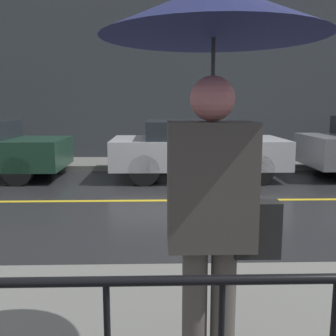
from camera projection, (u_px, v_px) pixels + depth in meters
name	position (u px, v px, depth m)	size (l,w,h in m)	color
ground_plane	(203.00, 200.00, 7.08)	(80.00, 80.00, 0.00)	#262628
sidewalk_far	(186.00, 163.00, 11.04)	(28.00, 1.74, 0.14)	slate
lane_marking	(203.00, 200.00, 7.08)	(25.20, 0.12, 0.01)	gold
building_storefront	(184.00, 73.00, 11.63)	(28.00, 0.30, 5.26)	#383D42
pedestrian	(214.00, 73.00, 1.95)	(1.12, 1.12, 2.15)	#4C4742
car_silver	(196.00, 148.00, 9.14)	(3.94, 1.94, 1.34)	#B2B5BA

